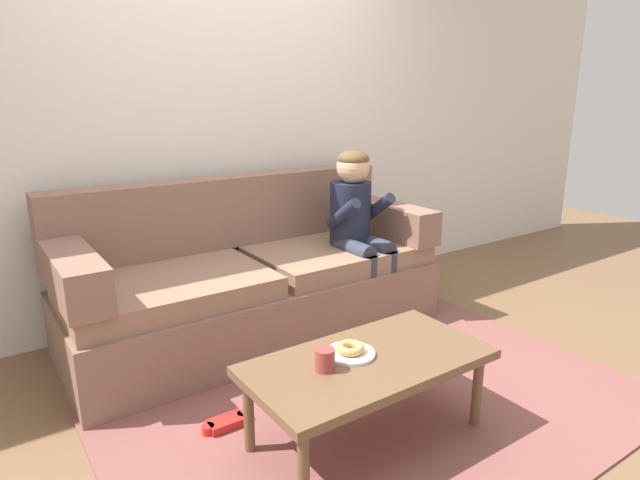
{
  "coord_description": "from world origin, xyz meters",
  "views": [
    {
      "loc": [
        -1.52,
        -1.92,
        1.44
      ],
      "look_at": [
        0.11,
        0.45,
        0.65
      ],
      "focal_mm": 30.16,
      "sensor_mm": 36.0,
      "label": 1
    }
  ],
  "objects_px": {
    "coffee_table": "(368,367)",
    "donut": "(350,348)",
    "mug": "(325,359)",
    "couch": "(252,281)",
    "person_child": "(358,220)",
    "toy_controller": "(226,424)"
  },
  "relations": [
    {
      "from": "couch",
      "to": "coffee_table",
      "type": "bearing_deg",
      "value": -94.63
    },
    {
      "from": "coffee_table",
      "to": "toy_controller",
      "type": "bearing_deg",
      "value": 139.05
    },
    {
      "from": "couch",
      "to": "mug",
      "type": "height_order",
      "value": "couch"
    },
    {
      "from": "coffee_table",
      "to": "donut",
      "type": "relative_size",
      "value": 8.57
    },
    {
      "from": "donut",
      "to": "mug",
      "type": "xyz_separation_m",
      "value": [
        -0.16,
        -0.04,
        0.01
      ]
    },
    {
      "from": "person_child",
      "to": "toy_controller",
      "type": "height_order",
      "value": "person_child"
    },
    {
      "from": "toy_controller",
      "to": "coffee_table",
      "type": "bearing_deg",
      "value": -50.72
    },
    {
      "from": "mug",
      "to": "donut",
      "type": "bearing_deg",
      "value": 14.97
    },
    {
      "from": "coffee_table",
      "to": "mug",
      "type": "xyz_separation_m",
      "value": [
        -0.2,
        0.02,
        0.09
      ]
    },
    {
      "from": "couch",
      "to": "coffee_table",
      "type": "xyz_separation_m",
      "value": [
        -0.1,
        -1.23,
        0.0
      ]
    },
    {
      "from": "couch",
      "to": "mug",
      "type": "xyz_separation_m",
      "value": [
        -0.3,
        -1.21,
        0.09
      ]
    },
    {
      "from": "donut",
      "to": "toy_controller",
      "type": "relative_size",
      "value": 0.53
    },
    {
      "from": "coffee_table",
      "to": "donut",
      "type": "distance_m",
      "value": 0.11
    },
    {
      "from": "coffee_table",
      "to": "person_child",
      "type": "relative_size",
      "value": 0.93
    },
    {
      "from": "person_child",
      "to": "donut",
      "type": "xyz_separation_m",
      "value": [
        -0.8,
        -0.96,
        -0.25
      ]
    },
    {
      "from": "coffee_table",
      "to": "mug",
      "type": "bearing_deg",
      "value": 174.23
    },
    {
      "from": "couch",
      "to": "person_child",
      "type": "height_order",
      "value": "person_child"
    },
    {
      "from": "mug",
      "to": "couch",
      "type": "bearing_deg",
      "value": 75.87
    },
    {
      "from": "donut",
      "to": "mug",
      "type": "height_order",
      "value": "mug"
    },
    {
      "from": "couch",
      "to": "coffee_table",
      "type": "distance_m",
      "value": 1.23
    },
    {
      "from": "couch",
      "to": "donut",
      "type": "bearing_deg",
      "value": -97.14
    },
    {
      "from": "coffee_table",
      "to": "person_child",
      "type": "bearing_deg",
      "value": 53.69
    }
  ]
}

